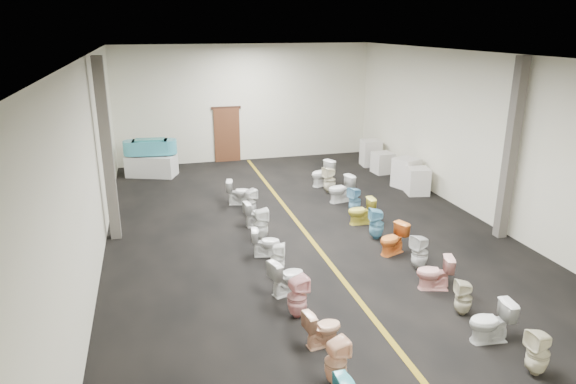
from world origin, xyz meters
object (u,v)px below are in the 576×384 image
Objects in this scene: appliance_crate_a at (417,181)px; appliance_crate_b at (406,173)px; toilet_left_6 at (266,242)px; toilet_right_0 at (538,353)px; toilet_left_1 at (336,362)px; toilet_right_8 at (355,200)px; toilet_left_5 at (278,258)px; toilet_right_10 at (329,180)px; toilet_left_8 at (256,214)px; toilet_left_9 at (250,202)px; toilet_left_2 at (323,328)px; toilet_right_1 at (491,322)px; toilet_right_7 at (361,211)px; toilet_right_5 at (393,239)px; toilet_left_7 at (261,224)px; appliance_crate_c at (383,163)px; toilet_left_3 at (297,297)px; toilet_right_3 at (434,273)px; toilet_right_2 at (463,298)px; toilet_right_4 at (420,252)px; toilet_right_11 at (322,174)px; toilet_left_10 at (239,192)px; toilet_right_6 at (377,224)px; display_table at (152,166)px; appliance_crate_d at (371,153)px; toilet_left_4 at (287,276)px; toilet_right_9 at (341,189)px; bathtub at (150,147)px.

appliance_crate_a is 0.77m from appliance_crate_b.
toilet_left_6 is 0.88× the size of toilet_right_0.
appliance_crate_a reaches higher than toilet_left_1.
toilet_left_5 is at bearing -64.93° from toilet_right_8.
toilet_right_8 is at bearing -11.02° from toilet_right_10.
toilet_left_9 is (-0.01, 0.84, 0.04)m from toilet_left_8.
toilet_left_5 is at bearing -12.53° from toilet_left_1.
toilet_left_2 is 0.88× the size of toilet_right_1.
toilet_right_1 reaches higher than toilet_right_7.
toilet_right_5 is at bearing 1.28° from toilet_right_7.
toilet_left_7 is (-5.61, -2.28, -0.02)m from appliance_crate_a.
appliance_crate_c is 8.80m from toilet_left_5.
toilet_right_0 is at bearing 3.22° from toilet_right_7.
appliance_crate_b is at bearing -60.25° from toilet_left_7.
toilet_left_3 reaches higher than toilet_left_8.
toilet_right_1 reaches higher than toilet_right_3.
toilet_right_4 reaches higher than toilet_right_2.
toilet_left_3 reaches higher than toilet_right_1.
toilet_right_11 is (-0.00, 10.20, 0.04)m from toilet_right_0.
toilet_right_3 is (2.92, -6.25, -0.01)m from toilet_left_10.
toilet_right_0 is (-2.64, -8.55, -0.04)m from appliance_crate_a.
toilet_left_1 is 3.13m from toilet_right_0.
toilet_right_6 is 1.90m from toilet_right_8.
appliance_crate_a is at bearing -36.23° from toilet_left_5.
toilet_right_11 is at bearing 157.31° from toilet_right_5.
toilet_left_8 is (2.62, -5.72, -0.03)m from display_table.
toilet_right_2 reaches higher than toilet_left_6.
toilet_left_10 is at bearing -151.22° from appliance_crate_d.
toilet_right_2 is (2.87, -4.45, -0.06)m from toilet_left_7.
toilet_left_7 is 2.92m from toilet_right_6.
appliance_crate_c reaches higher than toilet_left_6.
toilet_right_3 is 0.94× the size of toilet_right_8.
toilet_right_9 is at bearing -48.71° from toilet_left_4.
bathtub is at bearing -139.19° from toilet_right_11.
toilet_left_1 is 5.74m from toilet_right_6.
appliance_crate_b reaches higher than toilet_left_8.
toilet_right_4 is (5.56, -9.21, 0.03)m from display_table.
toilet_right_7 is (2.85, 0.33, -0.04)m from toilet_left_7.
toilet_right_5 is 0.86× the size of toilet_right_10.
toilet_right_8 reaches higher than toilet_left_6.
toilet_left_9 is at bearing -76.17° from toilet_right_11.
toilet_right_11 reaches higher than toilet_right_2.
toilet_left_1 is 2.93m from toilet_right_1.
toilet_left_6 is at bearing 167.86° from toilet_left_8.
appliance_crate_d is at bearing -50.46° from toilet_left_4.
toilet_left_3 is 1.07× the size of toilet_right_0.
toilet_right_0 is at bearing -20.24° from toilet_right_8.
toilet_right_1 is 0.87× the size of toilet_right_10.
appliance_crate_b is at bearing 173.25° from toilet_right_2.
toilet_right_1 is at bearing -21.12° from toilet_right_5.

